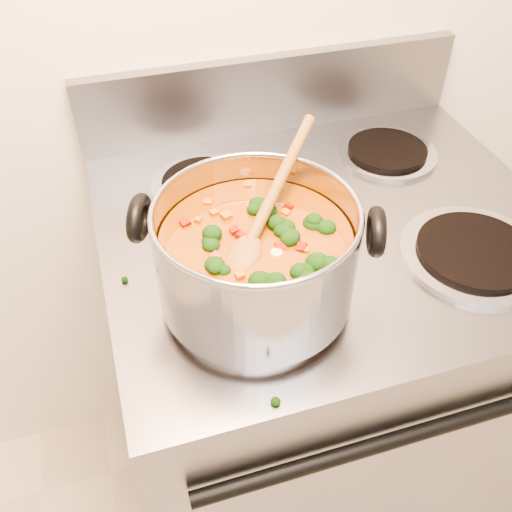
{
  "coord_description": "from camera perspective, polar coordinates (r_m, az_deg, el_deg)",
  "views": [
    {
      "loc": [
        -0.39,
        0.46,
        1.55
      ],
      "look_at": [
        -0.22,
        1.01,
        1.01
      ],
      "focal_mm": 40.0,
      "sensor_mm": 36.0,
      "label": 1
    }
  ],
  "objects": [
    {
      "name": "stockpot",
      "position": [
        0.79,
        -0.02,
        0.0
      ],
      "size": [
        0.34,
        0.28,
        0.17
      ],
      "rotation": [
        0.0,
        0.0,
        -0.39
      ],
      "color": "#A4A3AB",
      "rests_on": "electric_range"
    },
    {
      "name": "wooden_spoon",
      "position": [
        0.77,
        0.61,
        3.87
      ],
      "size": [
        0.22,
        0.25,
        0.1
      ],
      "rotation": [
        0.0,
        0.0,
        0.87
      ],
      "color": "brown",
      "rests_on": "stockpot"
    },
    {
      "name": "cooktop_crumbs",
      "position": [
        0.79,
        9.71,
        -10.63
      ],
      "size": [
        0.25,
        0.06,
        0.01
      ],
      "color": "black",
      "rests_on": "electric_range"
    },
    {
      "name": "electric_range",
      "position": [
        1.34,
        5.63,
        -11.49
      ],
      "size": [
        0.79,
        0.72,
        1.08
      ],
      "color": "gray",
      "rests_on": "ground"
    }
  ]
}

